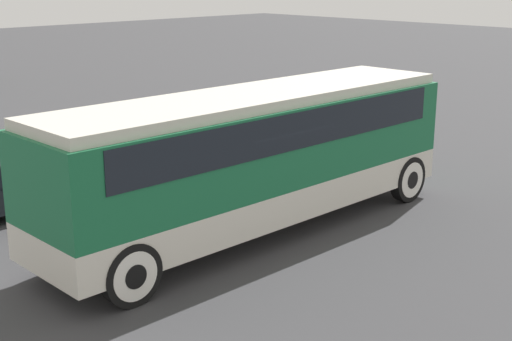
% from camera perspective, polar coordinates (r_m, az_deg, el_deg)
% --- Properties ---
extents(ground_plane, '(120.00, 120.00, 0.00)m').
position_cam_1_polar(ground_plane, '(16.25, 0.00, -4.88)').
color(ground_plane, '#38383A').
extents(tour_bus, '(10.56, 2.55, 3.19)m').
position_cam_1_polar(tour_bus, '(15.74, 0.25, 1.81)').
color(tour_bus, silver).
rests_on(tour_bus, ground_plane).
extents(parked_car_near, '(4.42, 1.95, 1.40)m').
position_cam_1_polar(parked_car_near, '(22.26, -0.62, 2.70)').
color(parked_car_near, maroon).
rests_on(parked_car_near, ground_plane).
extents(parked_car_mid, '(4.07, 1.94, 1.40)m').
position_cam_1_polar(parked_car_mid, '(18.56, -18.20, -0.80)').
color(parked_car_mid, black).
rests_on(parked_car_mid, ground_plane).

